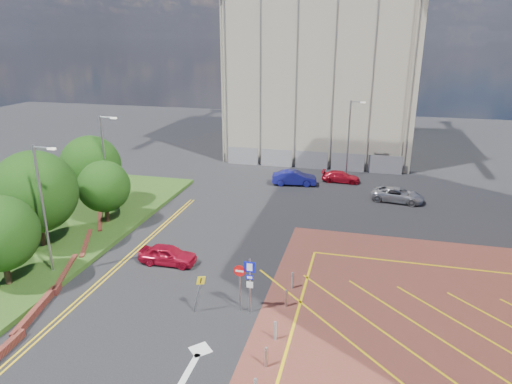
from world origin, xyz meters
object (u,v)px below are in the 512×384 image
at_px(tree_c, 104,186).
at_px(warning_sign, 199,289).
at_px(tree_b, 35,192).
at_px(lamp_left_near, 44,205).
at_px(car_red_left, 168,255).
at_px(car_silver_back, 398,195).
at_px(lamp_left_far, 105,161).
at_px(car_blue_back, 294,178).
at_px(car_red_back, 341,177).
at_px(lamp_back, 349,136).
at_px(tree_d, 91,165).
at_px(sign_cluster, 246,280).

xyz_separation_m(tree_c, warning_sign, (11.39, -9.70, -1.76)).
relative_size(tree_b, lamp_left_near, 0.84).
height_order(tree_c, car_red_left, tree_c).
bearing_deg(car_silver_back, tree_c, 124.53).
relative_size(lamp_left_far, car_blue_back, 1.82).
height_order(lamp_left_near, car_red_left, lamp_left_near).
height_order(lamp_left_near, car_red_back, lamp_left_near).
height_order(tree_c, lamp_back, lamp_back).
bearing_deg(tree_d, warning_sign, -41.43).
bearing_deg(lamp_back, car_red_back, -102.59).
bearing_deg(lamp_left_far, lamp_left_near, -78.69).
xyz_separation_m(tree_b, car_silver_back, (24.45, 16.15, -3.59)).
bearing_deg(warning_sign, sign_cluster, 15.90).
distance_m(car_blue_back, car_silver_back, 10.17).
xyz_separation_m(tree_c, lamp_left_near, (1.08, -8.00, 1.47)).
bearing_deg(car_red_left, tree_b, 89.44).
bearing_deg(sign_cluster, lamp_back, 82.03).
bearing_deg(car_blue_back, car_red_left, 156.22).
bearing_deg(car_red_back, car_blue_back, 116.37).
bearing_deg(lamp_left_near, lamp_left_far, 101.31).
bearing_deg(lamp_back, lamp_left_far, -139.14).
height_order(tree_b, car_red_left, tree_b).
xyz_separation_m(tree_d, car_blue_back, (15.62, 10.74, -3.15)).
relative_size(tree_d, car_silver_back, 1.32).
xyz_separation_m(sign_cluster, warning_sign, (-2.41, -0.69, -0.52)).
relative_size(lamp_left_far, car_red_back, 2.08).
bearing_deg(warning_sign, tree_c, 139.58).
height_order(lamp_left_far, sign_cluster, lamp_left_far).
height_order(lamp_left_far, car_red_left, lamp_left_far).
bearing_deg(tree_b, car_red_back, 47.45).
xyz_separation_m(lamp_back, warning_sign, (-6.19, -27.70, -2.93)).
distance_m(lamp_left_far, car_blue_back, 18.34).
relative_size(tree_c, lamp_back, 0.61).
relative_size(lamp_left_near, lamp_back, 1.00).
relative_size(lamp_left_far, lamp_back, 1.00).
height_order(sign_cluster, car_red_left, sign_cluster).
height_order(warning_sign, car_silver_back, warning_sign).
xyz_separation_m(car_blue_back, car_silver_back, (9.83, -2.59, -0.08)).
relative_size(lamp_left_far, car_red_left, 2.12).
bearing_deg(sign_cluster, lamp_left_near, 175.44).
distance_m(car_red_left, car_silver_back, 22.02).
bearing_deg(car_blue_back, lamp_back, -57.41).
height_order(tree_d, warning_sign, tree_d).
bearing_deg(car_silver_back, lamp_left_near, 139.98).
relative_size(tree_c, car_red_back, 1.27).
xyz_separation_m(lamp_back, car_silver_back, (4.87, -6.85, -3.72)).
bearing_deg(car_red_back, car_silver_back, -129.12).
xyz_separation_m(tree_b, car_blue_back, (14.62, 18.74, -3.51)).
relative_size(tree_d, car_red_back, 1.58).
distance_m(car_red_back, car_silver_back, 7.09).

